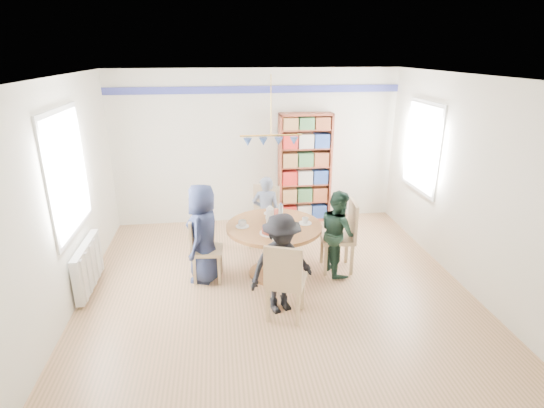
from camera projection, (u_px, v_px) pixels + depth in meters
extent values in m
plane|color=tan|center=(276.00, 288.00, 5.62)|extent=(5.00, 5.00, 0.00)
plane|color=white|center=(277.00, 77.00, 4.70)|extent=(5.00, 5.00, 0.00)
plane|color=white|center=(257.00, 148.00, 7.49)|extent=(5.00, 0.00, 5.00)
plane|color=white|center=(328.00, 309.00, 2.83)|extent=(5.00, 0.00, 5.00)
plane|color=white|center=(61.00, 201.00, 4.86)|extent=(0.00, 5.00, 5.00)
plane|color=white|center=(468.00, 184.00, 5.46)|extent=(0.00, 5.00, 5.00)
cube|color=navy|center=(256.00, 90.00, 7.13)|extent=(5.00, 0.02, 0.12)
cube|color=white|center=(67.00, 173.00, 5.05)|extent=(0.03, 1.32, 1.52)
cube|color=white|center=(68.00, 173.00, 5.05)|extent=(0.01, 1.20, 1.40)
cube|color=white|center=(422.00, 147.00, 6.61)|extent=(0.03, 1.12, 1.42)
cube|color=white|center=(421.00, 147.00, 6.60)|extent=(0.01, 1.00, 1.30)
cylinder|color=gold|center=(271.00, 106.00, 5.29)|extent=(0.01, 0.01, 0.75)
cylinder|color=gold|center=(271.00, 135.00, 5.42)|extent=(0.80, 0.02, 0.02)
cone|color=#3A5CA3|center=(248.00, 142.00, 5.41)|extent=(0.11, 0.11, 0.10)
cone|color=#3A5CA3|center=(263.00, 142.00, 5.44)|extent=(0.11, 0.11, 0.10)
cone|color=#3A5CA3|center=(279.00, 141.00, 5.46)|extent=(0.11, 0.11, 0.10)
cone|color=#3A5CA3|center=(294.00, 141.00, 5.48)|extent=(0.11, 0.11, 0.10)
cube|color=silver|center=(88.00, 266.00, 5.49)|extent=(0.10, 1.00, 0.60)
cube|color=silver|center=(84.00, 281.00, 5.12)|extent=(0.02, 0.06, 0.56)
cube|color=silver|center=(89.00, 273.00, 5.31)|extent=(0.02, 0.06, 0.56)
cube|color=silver|center=(93.00, 265.00, 5.50)|extent=(0.02, 0.06, 0.56)
cube|color=silver|center=(97.00, 258.00, 5.68)|extent=(0.02, 0.06, 0.56)
cube|color=silver|center=(100.00, 252.00, 5.87)|extent=(0.02, 0.06, 0.56)
cylinder|color=brown|center=(274.00, 227.00, 5.74)|extent=(1.30, 1.30, 0.05)
cylinder|color=brown|center=(274.00, 252.00, 5.87)|extent=(0.16, 0.16, 0.70)
cylinder|color=brown|center=(274.00, 273.00, 5.98)|extent=(0.70, 0.70, 0.04)
cube|color=tan|center=(207.00, 250.00, 5.73)|extent=(0.43, 0.43, 0.05)
cube|color=tan|center=(193.00, 234.00, 5.64)|extent=(0.07, 0.40, 0.48)
cube|color=tan|center=(219.00, 270.00, 5.66)|extent=(0.04, 0.04, 0.41)
cube|color=tan|center=(221.00, 259.00, 5.97)|extent=(0.04, 0.04, 0.41)
cube|color=tan|center=(195.00, 271.00, 5.65)|extent=(0.04, 0.04, 0.41)
cube|color=tan|center=(198.00, 260.00, 5.95)|extent=(0.04, 0.04, 0.41)
cube|color=tan|center=(337.00, 238.00, 5.97)|extent=(0.49, 0.49, 0.05)
cube|color=tan|center=(353.00, 220.00, 5.89)|extent=(0.09, 0.45, 0.54)
cube|color=tan|center=(322.00, 249.00, 6.23)|extent=(0.05, 0.05, 0.46)
cube|color=tan|center=(326.00, 260.00, 5.88)|extent=(0.05, 0.05, 0.46)
cube|color=tan|center=(346.00, 248.00, 6.24)|extent=(0.05, 0.05, 0.46)
cube|color=tan|center=(352.00, 260.00, 5.89)|extent=(0.05, 0.05, 0.46)
cube|color=tan|center=(263.00, 219.00, 6.72)|extent=(0.55, 0.55, 0.05)
cube|color=tan|center=(266.00, 200.00, 6.81)|extent=(0.41, 0.19, 0.50)
cube|color=tan|center=(250.00, 236.00, 6.69)|extent=(0.05, 0.05, 0.43)
cube|color=tan|center=(271.00, 238.00, 6.61)|extent=(0.05, 0.05, 0.43)
cube|color=tan|center=(256.00, 228.00, 7.00)|extent=(0.05, 0.05, 0.43)
cube|color=tan|center=(276.00, 230.00, 6.92)|extent=(0.05, 0.05, 0.43)
cube|color=tan|center=(286.00, 281.00, 4.91)|extent=(0.56, 0.56, 0.05)
cube|color=tan|center=(283.00, 269.00, 4.64)|extent=(0.42, 0.19, 0.51)
cube|color=tan|center=(303.00, 293.00, 5.11)|extent=(0.05, 0.05, 0.44)
cube|color=tan|center=(275.00, 289.00, 5.19)|extent=(0.05, 0.05, 0.44)
cube|color=tan|center=(298.00, 309.00, 4.79)|extent=(0.05, 0.05, 0.44)
cube|color=tan|center=(268.00, 305.00, 4.87)|extent=(0.05, 0.05, 0.44)
imported|color=#1C223D|center=(204.00, 233.00, 5.64)|extent=(0.59, 0.76, 1.36)
imported|color=#172F23|center=(338.00, 232.00, 5.86)|extent=(0.54, 0.65, 1.20)
imported|color=gray|center=(266.00, 213.00, 6.62)|extent=(0.46, 0.33, 1.17)
imported|color=black|center=(281.00, 264.00, 4.96)|extent=(0.91, 0.71, 1.24)
cube|color=maroon|center=(280.00, 170.00, 7.51)|extent=(0.04, 0.28, 1.96)
cube|color=maroon|center=(329.00, 168.00, 7.62)|extent=(0.04, 0.28, 1.96)
cube|color=maroon|center=(306.00, 114.00, 7.24)|extent=(0.94, 0.28, 0.04)
cube|color=maroon|center=(303.00, 218.00, 7.90)|extent=(0.94, 0.28, 0.06)
cube|color=maroon|center=(303.00, 167.00, 7.69)|extent=(0.94, 0.02, 1.96)
cube|color=maroon|center=(304.00, 201.00, 7.78)|extent=(0.88, 0.26, 0.02)
cube|color=maroon|center=(304.00, 184.00, 7.66)|extent=(0.88, 0.26, 0.02)
cube|color=maroon|center=(305.00, 166.00, 7.55)|extent=(0.88, 0.26, 0.02)
cube|color=maroon|center=(305.00, 148.00, 7.44)|extent=(0.88, 0.26, 0.02)
cube|color=maroon|center=(306.00, 129.00, 7.33)|extent=(0.88, 0.26, 0.02)
cube|color=#AA1F1A|center=(289.00, 212.00, 7.79)|extent=(0.26, 0.21, 0.24)
cube|color=silver|center=(304.00, 211.00, 7.83)|extent=(0.26, 0.21, 0.24)
cube|color=navy|center=(319.00, 210.00, 7.86)|extent=(0.26, 0.21, 0.24)
cube|color=#A97743|center=(289.00, 195.00, 7.68)|extent=(0.26, 0.21, 0.24)
cube|color=#386539|center=(304.00, 194.00, 7.71)|extent=(0.26, 0.21, 0.24)
cube|color=brown|center=(319.00, 193.00, 7.75)|extent=(0.26, 0.21, 0.24)
cube|color=#AA1F1A|center=(289.00, 177.00, 7.57)|extent=(0.26, 0.21, 0.24)
cube|color=silver|center=(305.00, 177.00, 7.60)|extent=(0.26, 0.21, 0.24)
cube|color=navy|center=(320.00, 176.00, 7.64)|extent=(0.26, 0.21, 0.24)
cube|color=#A97743|center=(289.00, 160.00, 7.45)|extent=(0.26, 0.21, 0.24)
cube|color=#386539|center=(305.00, 159.00, 7.49)|extent=(0.26, 0.21, 0.24)
cube|color=brown|center=(321.00, 159.00, 7.52)|extent=(0.26, 0.21, 0.24)
cube|color=#AA1F1A|center=(290.00, 141.00, 7.34)|extent=(0.26, 0.21, 0.24)
cube|color=silver|center=(306.00, 141.00, 7.38)|extent=(0.26, 0.21, 0.24)
cube|color=navy|center=(321.00, 140.00, 7.41)|extent=(0.26, 0.21, 0.24)
cube|color=#A97743|center=(290.00, 123.00, 7.24)|extent=(0.26, 0.21, 0.20)
cube|color=#386539|center=(306.00, 123.00, 7.27)|extent=(0.26, 0.21, 0.20)
cube|color=brown|center=(322.00, 123.00, 7.31)|extent=(0.26, 0.21, 0.20)
cylinder|color=white|center=(270.00, 216.00, 5.76)|extent=(0.11, 0.11, 0.21)
sphere|color=white|center=(270.00, 208.00, 5.72)|extent=(0.08, 0.08, 0.08)
cylinder|color=silver|center=(281.00, 213.00, 5.80)|extent=(0.06, 0.06, 0.25)
cylinder|color=#3A5CA3|center=(281.00, 204.00, 5.76)|extent=(0.03, 0.03, 0.03)
cylinder|color=white|center=(275.00, 218.00, 5.97)|extent=(0.27, 0.27, 0.01)
cylinder|color=brown|center=(275.00, 215.00, 5.96)|extent=(0.21, 0.21, 0.08)
cylinder|color=white|center=(270.00, 233.00, 5.47)|extent=(0.27, 0.27, 0.01)
cylinder|color=brown|center=(270.00, 230.00, 5.46)|extent=(0.21, 0.21, 0.08)
cylinder|color=white|center=(242.00, 226.00, 5.68)|extent=(0.18, 0.18, 0.01)
imported|color=white|center=(242.00, 224.00, 5.67)|extent=(0.11, 0.11, 0.09)
cylinder|color=white|center=(305.00, 223.00, 5.78)|extent=(0.18, 0.18, 0.01)
imported|color=white|center=(305.00, 221.00, 5.77)|extent=(0.09, 0.09, 0.08)
cylinder|color=white|center=(270.00, 213.00, 6.13)|extent=(0.18, 0.18, 0.01)
imported|color=white|center=(270.00, 211.00, 6.12)|extent=(0.11, 0.11, 0.09)
cylinder|color=white|center=(279.00, 238.00, 5.33)|extent=(0.18, 0.18, 0.01)
imported|color=white|center=(279.00, 235.00, 5.32)|extent=(0.09, 0.09, 0.08)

